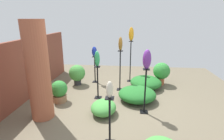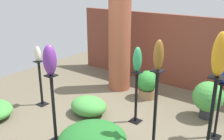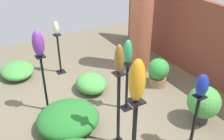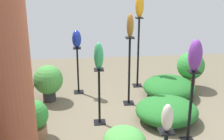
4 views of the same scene
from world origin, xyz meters
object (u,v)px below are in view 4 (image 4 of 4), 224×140
at_px(pedestal_jade, 99,99).
at_px(pedestal_violet, 190,110).
at_px(art_vase_jade, 99,56).
at_px(art_vase_ivory, 167,118).
at_px(art_vase_cobalt, 77,39).
at_px(potted_plant_near_pillar, 34,119).
at_px(potted_plant_mid_left, 48,81).
at_px(art_vase_bronze, 130,26).
at_px(art_vase_violet, 195,55).
at_px(brick_pillar, 12,92).
at_px(pedestal_amber, 138,55).
at_px(pedestal_cobalt, 78,73).
at_px(pedestal_bronze, 129,74).
at_px(art_vase_amber, 140,6).
at_px(potted_plant_mid_right, 191,67).

bearing_deg(pedestal_jade, pedestal_violet, -118.16).
xyz_separation_m(art_vase_jade, art_vase_ivory, (-1.97, -0.59, -0.09)).
relative_size(art_vase_jade, art_vase_cobalt, 1.24).
bearing_deg(pedestal_violet, potted_plant_near_pillar, 81.57).
bearing_deg(art_vase_jade, potted_plant_mid_left, 42.91).
bearing_deg(art_vase_bronze, art_vase_ivory, 179.43).
bearing_deg(art_vase_violet, art_vase_jade, 61.84).
xyz_separation_m(brick_pillar, potted_plant_near_pillar, (0.83, -0.09, -0.83)).
bearing_deg(art_vase_ivory, pedestal_jade, 16.75).
bearing_deg(pedestal_amber, pedestal_cobalt, 99.96).
bearing_deg(art_vase_jade, pedestal_bronze, -41.25).
height_order(pedestal_amber, art_vase_violet, art_vase_violet).
bearing_deg(pedestal_cobalt, art_vase_bronze, -123.34).
distance_m(art_vase_bronze, art_vase_cobalt, 1.23).
xyz_separation_m(pedestal_cobalt, art_vase_amber, (0.23, -1.31, 1.34)).
bearing_deg(brick_pillar, art_vase_bronze, -42.90).
bearing_deg(brick_pillar, art_vase_violet, -79.13).
bearing_deg(potted_plant_mid_right, art_vase_jade, 123.32).
distance_m(pedestal_violet, pedestal_cobalt, 2.67).
height_order(art_vase_bronze, potted_plant_near_pillar, art_vase_bronze).
xyz_separation_m(brick_pillar, art_vase_ivory, (-0.78, -1.74, -0.03)).
distance_m(pedestal_jade, pedestal_bronze, 0.96).
bearing_deg(pedestal_bronze, art_vase_cobalt, 56.66).
bearing_deg(pedestal_amber, potted_plant_mid_left, 106.67).
height_order(art_vase_cobalt, potted_plant_mid_left, art_vase_cobalt).
distance_m(art_vase_amber, potted_plant_near_pillar, 3.15).
xyz_separation_m(pedestal_violet, potted_plant_mid_left, (1.73, 2.28, -0.11)).
bearing_deg(art_vase_bronze, potted_plant_near_pillar, 122.48).
relative_size(art_vase_ivory, potted_plant_near_pillar, 0.49).
height_order(art_vase_jade, art_vase_bronze, art_vase_bronze).
bearing_deg(pedestal_amber, potted_plant_near_pillar, 134.03).
bearing_deg(art_vase_ivory, pedestal_violet, -30.38).
bearing_deg(pedestal_bronze, potted_plant_near_pillar, 122.48).
distance_m(brick_pillar, pedestal_cobalt, 2.75).
bearing_deg(art_vase_violet, pedestal_bronze, 26.61).
xyz_separation_m(pedestal_amber, art_vase_bronze, (-0.87, 0.33, 0.84)).
relative_size(art_vase_amber, potted_plant_mid_left, 0.67).
xyz_separation_m(pedestal_cobalt, art_vase_cobalt, (0.00, 0.00, 0.72)).
xyz_separation_m(pedestal_jade, potted_plant_mid_right, (1.36, -2.08, 0.04)).
relative_size(pedestal_cobalt, art_vase_ivory, 3.18).
bearing_deg(pedestal_cobalt, art_vase_cobalt, 0.00).
bearing_deg(potted_plant_near_pillar, art_vase_jade, -71.20).
relative_size(art_vase_bronze, art_vase_cobalt, 1.20).
bearing_deg(art_vase_ivory, potted_plant_mid_right, -23.94).
xyz_separation_m(art_vase_ivory, potted_plant_mid_right, (3.34, -1.48, -0.64)).
xyz_separation_m(art_vase_cobalt, potted_plant_near_pillar, (-1.71, 0.70, -0.84)).
distance_m(art_vase_amber, art_vase_violet, 2.36).
bearing_deg(pedestal_bronze, pedestal_violet, -153.39).
bearing_deg(art_vase_bronze, art_vase_cobalt, 56.66).
bearing_deg(art_vase_violet, art_vase_cobalt, 39.31).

